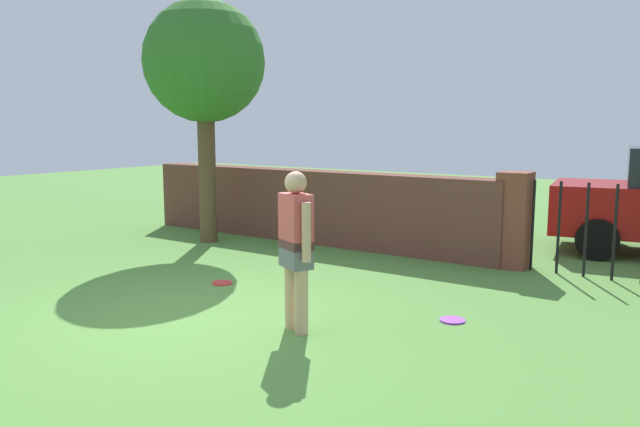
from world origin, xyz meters
name	(u,v)px	position (x,y,z in m)	size (l,w,h in m)	color
ground_plane	(185,320)	(0.00, 0.00, 0.00)	(40.00, 40.00, 0.00)	#568C3D
brick_wall	(310,206)	(-1.50, 4.43, 0.64)	(7.06, 0.50, 1.28)	brown
tree	(204,64)	(-2.98, 3.39, 3.11)	(2.10, 2.10, 4.21)	brown
person	(296,244)	(1.19, 0.40, 0.90)	(0.49, 0.36, 1.62)	tan
fence_gate	(600,228)	(3.29, 4.43, 0.70)	(2.76, 0.44, 1.40)	brown
frisbee_red	(222,283)	(-0.73, 1.34, 0.01)	(0.27, 0.27, 0.02)	red
frisbee_purple	(452,320)	(2.37, 1.58, 0.01)	(0.27, 0.27, 0.02)	purple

